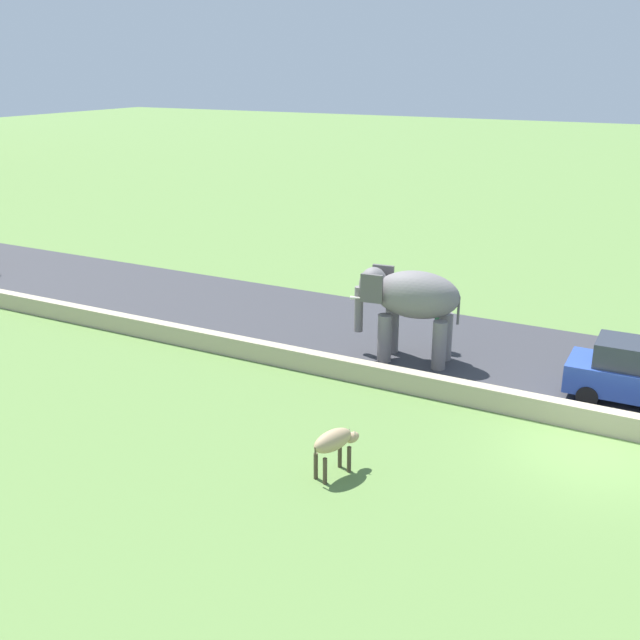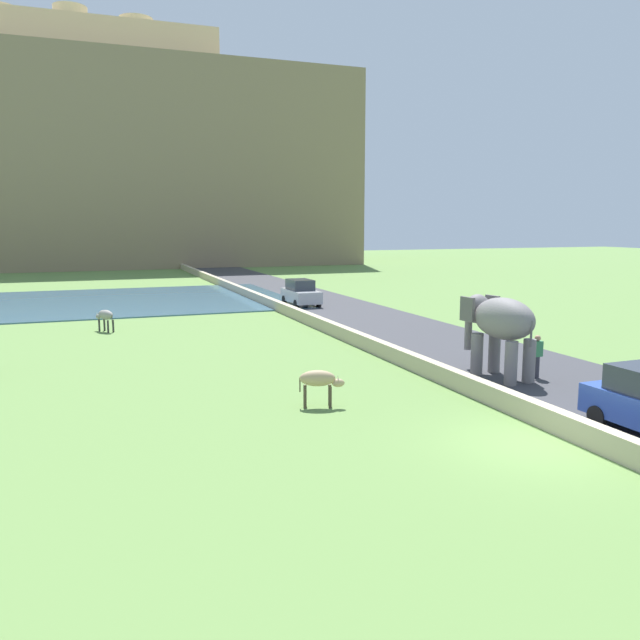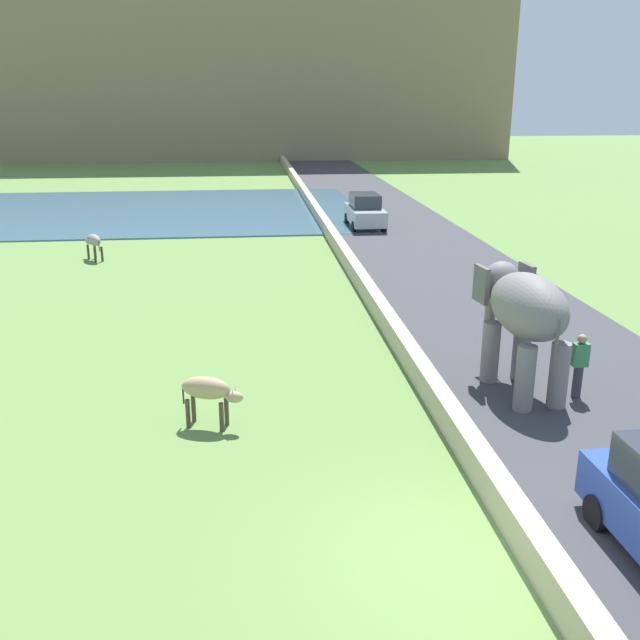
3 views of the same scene
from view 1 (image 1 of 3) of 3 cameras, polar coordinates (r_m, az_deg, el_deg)
The scene contains 6 objects.
ground_plane at distance 19.84m, azimuth 20.02°, elevation -9.40°, with size 220.00×220.00×0.00m, color #608442.
road_surface at distance 32.61m, azimuth -15.32°, elevation 2.28°, with size 7.00×120.00×0.06m, color #38383D.
barrier_wall at distance 28.61m, azimuth -17.55°, elevation 0.34°, with size 0.40×110.00×0.64m, color tan.
elephant at distance 23.50m, azimuth 6.84°, elevation 1.51°, with size 1.69×3.54×2.99m.
person_beside_elephant at distance 24.78m, azimuth 9.07°, elevation -0.50°, with size 0.36×0.22×1.63m.
cow_tan at distance 17.34m, azimuth 1.10°, elevation -9.29°, with size 1.42×0.78×1.15m.
Camera 1 is at (-17.56, -1.75, 9.07)m, focal length 41.98 mm.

